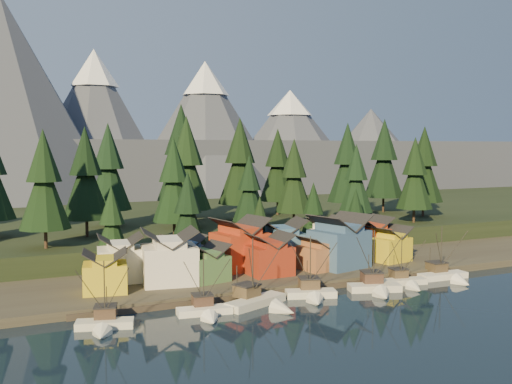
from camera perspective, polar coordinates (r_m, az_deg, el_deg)
name	(u,v)px	position (r m, az deg, el deg)	size (l,w,h in m)	color
ground	(338,315)	(94.35, 8.22, -12.06)	(500.00, 500.00, 0.00)	black
shore_strip	(240,264)	(128.48, -1.65, -7.20)	(400.00, 50.00, 1.50)	#342E25
hillside	(174,226)	(174.50, -8.18, -3.38)	(420.00, 100.00, 6.00)	black
dock	(289,289)	(107.89, 3.36, -9.63)	(80.00, 4.00, 1.00)	#42382F
mountain_ridge	(92,149)	(292.71, -16.05, 4.19)	(560.00, 190.00, 90.00)	#4E5265
boat_0	(104,315)	(88.50, -14.98, -11.79)	(9.12, 9.70, 11.15)	beige
boat_1	(206,303)	(92.65, -5.04, -10.98)	(9.35, 9.97, 10.97)	white
boat_2	(262,294)	(97.04, 0.58, -10.13)	(12.41, 12.84, 12.77)	beige
boat_3	(312,285)	(102.84, 5.62, -9.22)	(9.74, 10.40, 12.15)	silver
boat_4	(376,279)	(108.72, 11.95, -8.51)	(10.44, 11.09, 12.66)	beige
boat_5	(405,276)	(115.37, 14.72, -8.10)	(10.06, 10.64, 10.56)	silver
boat_6	(447,269)	(122.44, 18.56, -7.33)	(10.85, 11.73, 11.89)	white
house_front_0	(105,270)	(103.83, -14.86, -7.56)	(8.55, 8.22, 7.40)	gold
house_front_1	(169,255)	(107.71, -8.66, -6.25)	(11.15, 10.83, 10.13)	silver
house_front_2	(206,261)	(109.16, -5.03, -6.92)	(8.72, 8.76, 7.12)	#476F3C
house_front_3	(269,253)	(113.77, 1.32, -6.12)	(8.27, 7.90, 8.28)	maroon
house_front_4	(318,252)	(119.35, 6.22, -5.98)	(7.83, 8.28, 6.98)	#9A5D36
house_front_5	(339,240)	(121.91, 8.32, -4.73)	(12.60, 11.88, 11.17)	#335179
house_front_6	(389,243)	(130.72, 13.19, -4.97)	(8.97, 8.63, 7.75)	gold
house_back_0	(120,257)	(111.43, -13.41, -6.32)	(8.90, 8.62, 8.82)	silver
house_back_1	(184,253)	(114.97, -7.21, -6.12)	(8.44, 8.51, 7.99)	#365180
house_back_2	(240,242)	(119.15, -1.61, -5.02)	(11.56, 10.90, 10.69)	#A03118
house_back_3	(282,240)	(124.16, 2.59, -4.86)	(10.85, 9.98, 9.78)	#375B82
house_back_4	(332,237)	(130.78, 7.58, -4.50)	(10.42, 10.17, 9.40)	silver
house_back_5	(369,236)	(133.93, 11.21, -4.33)	(8.42, 8.52, 9.45)	#982F17
tree_hill_2	(44,183)	(124.16, -20.42, 0.82)	(10.56, 10.56, 24.61)	#332319
tree_hill_3	(86,177)	(137.15, -16.66, 1.49)	(11.04, 11.04, 25.71)	#332319
tree_hill_4	(109,170)	(153.21, -14.52, 2.12)	(11.65, 11.65, 27.14)	#332319
tree_hill_5	(174,183)	(131.36, -8.22, 0.89)	(9.93, 9.93, 23.14)	#332319
tree_hill_6	(187,167)	(147.89, -6.94, 2.53)	(12.40, 12.40, 28.89)	#332319
tree_hill_7	(249,191)	(135.94, -0.68, 0.10)	(8.16, 8.16, 19.00)	#332319
tree_hill_8	(240,164)	(160.80, -1.60, 2.78)	(12.54, 12.54, 29.22)	#332319
tree_hill_9	(294,179)	(149.19, 3.82, 1.36)	(9.93, 9.93, 23.14)	#332319
tree_hill_10	(278,168)	(174.91, 2.18, 2.44)	(11.41, 11.41, 26.58)	#332319
tree_hill_11	(356,181)	(153.43, 9.97, 1.10)	(9.33, 9.33, 21.74)	#332319
tree_hill_12	(347,166)	(170.97, 9.12, 2.62)	(12.06, 12.06, 28.10)	#332319
tree_hill_13	(415,176)	(162.81, 15.58, 1.57)	(10.17, 10.17, 23.68)	#332319
tree_hill_14	(384,161)	(186.35, 12.68, 3.02)	(12.83, 12.83, 29.88)	#332319
tree_hill_15	(182,156)	(165.24, -7.45, 3.54)	(14.25, 14.25, 33.20)	#332319
tree_hill_17	(424,167)	(178.13, 16.44, 2.40)	(11.66, 11.66, 27.16)	#332319
tree_shore_0	(112,225)	(118.63, -14.20, -3.24)	(7.56, 7.56, 17.62)	#332319
tree_shore_1	(188,214)	(122.40, -6.84, -2.22)	(8.69, 8.69, 20.24)	#332319
tree_shore_2	(260,225)	(129.06, 0.38, -3.30)	(6.14, 6.14, 14.30)	#332319
tree_shore_3	(313,215)	(135.40, 5.75, -2.30)	(7.34, 7.34, 17.10)	#332319
tree_shore_4	(355,216)	(141.98, 9.92, -2.43)	(6.57, 6.57, 15.30)	#332319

